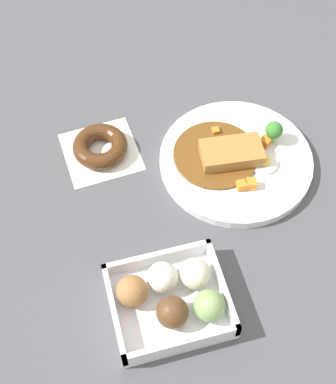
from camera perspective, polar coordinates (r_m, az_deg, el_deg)
ground_plane at (r=0.97m, az=3.68°, el=0.33°), size 1.60×1.60×0.00m
curry_plate at (r=1.00m, az=7.10°, el=3.51°), size 0.28×0.28×0.06m
donut_box at (r=0.84m, az=0.40°, el=-11.03°), size 0.18×0.15×0.06m
chocolate_ring_donut at (r=1.01m, az=-7.18°, el=4.76°), size 0.14×0.14×0.03m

